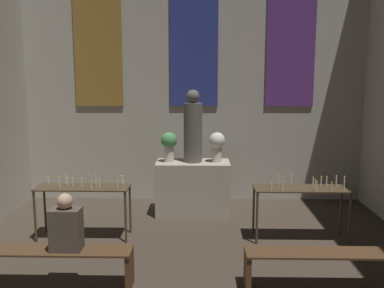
{
  "coord_description": "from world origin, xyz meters",
  "views": [
    {
      "loc": [
        0.15,
        0.52,
        2.52
      ],
      "look_at": [
        0.0,
        7.33,
        1.42
      ],
      "focal_mm": 40.0,
      "sensor_mm": 36.0,
      "label": 1
    }
  ],
  "objects_px": {
    "flower_vase_left": "(169,144)",
    "candle_rack_right": "(301,194)",
    "statue": "(193,129)",
    "pew_back_right": "(326,262)",
    "candle_rack_left": "(83,193)",
    "person_seated": "(66,226)",
    "altar": "(193,188)",
    "flower_vase_right": "(217,144)",
    "pew_back_left": "(53,260)"
  },
  "relations": [
    {
      "from": "candle_rack_right",
      "to": "statue",
      "type": "bearing_deg",
      "value": 143.8
    },
    {
      "from": "flower_vase_left",
      "to": "altar",
      "type": "bearing_deg",
      "value": 0.0
    },
    {
      "from": "statue",
      "to": "person_seated",
      "type": "height_order",
      "value": "statue"
    },
    {
      "from": "altar",
      "to": "pew_back_left",
      "type": "height_order",
      "value": "altar"
    },
    {
      "from": "altar",
      "to": "person_seated",
      "type": "distance_m",
      "value": 3.18
    },
    {
      "from": "flower_vase_left",
      "to": "candle_rack_right",
      "type": "relative_size",
      "value": 0.37
    },
    {
      "from": "altar",
      "to": "statue",
      "type": "relative_size",
      "value": 1.02
    },
    {
      "from": "statue",
      "to": "pew_back_left",
      "type": "bearing_deg",
      "value": -119.93
    },
    {
      "from": "statue",
      "to": "pew_back_right",
      "type": "height_order",
      "value": "statue"
    },
    {
      "from": "pew_back_left",
      "to": "flower_vase_left",
      "type": "bearing_deg",
      "value": 67.11
    },
    {
      "from": "statue",
      "to": "pew_back_left",
      "type": "xyz_separation_m",
      "value": [
        -1.62,
        -2.82,
        -1.23
      ]
    },
    {
      "from": "candle_rack_left",
      "to": "pew_back_right",
      "type": "height_order",
      "value": "candle_rack_left"
    },
    {
      "from": "statue",
      "to": "flower_vase_left",
      "type": "bearing_deg",
      "value": 180.0
    },
    {
      "from": "statue",
      "to": "flower_vase_right",
      "type": "relative_size",
      "value": 2.41
    },
    {
      "from": "altar",
      "to": "candle_rack_left",
      "type": "height_order",
      "value": "candle_rack_left"
    },
    {
      "from": "pew_back_right",
      "to": "person_seated",
      "type": "bearing_deg",
      "value": 180.0
    },
    {
      "from": "candle_rack_right",
      "to": "person_seated",
      "type": "xyz_separation_m",
      "value": [
        -3.13,
        -1.59,
        0.04
      ]
    },
    {
      "from": "pew_back_left",
      "to": "pew_back_right",
      "type": "bearing_deg",
      "value": 0.0
    },
    {
      "from": "statue",
      "to": "pew_back_right",
      "type": "relative_size",
      "value": 0.68
    },
    {
      "from": "altar",
      "to": "statue",
      "type": "bearing_deg",
      "value": -90.0
    },
    {
      "from": "candle_rack_right",
      "to": "pew_back_right",
      "type": "bearing_deg",
      "value": -92.28
    },
    {
      "from": "pew_back_right",
      "to": "flower_vase_left",
      "type": "bearing_deg",
      "value": 126.1
    },
    {
      "from": "pew_back_left",
      "to": "pew_back_right",
      "type": "distance_m",
      "value": 3.25
    },
    {
      "from": "altar",
      "to": "pew_back_right",
      "type": "relative_size",
      "value": 0.7
    },
    {
      "from": "statue",
      "to": "candle_rack_right",
      "type": "height_order",
      "value": "statue"
    },
    {
      "from": "candle_rack_left",
      "to": "candle_rack_right",
      "type": "xyz_separation_m",
      "value": [
        3.37,
        -0.0,
        0.0
      ]
    },
    {
      "from": "statue",
      "to": "pew_back_right",
      "type": "bearing_deg",
      "value": -60.07
    },
    {
      "from": "altar",
      "to": "candle_rack_left",
      "type": "xyz_separation_m",
      "value": [
        -1.68,
        -1.24,
        0.24
      ]
    },
    {
      "from": "candle_rack_right",
      "to": "pew_back_left",
      "type": "height_order",
      "value": "candle_rack_right"
    },
    {
      "from": "person_seated",
      "to": "candle_rack_right",
      "type": "bearing_deg",
      "value": 26.86
    },
    {
      "from": "flower_vase_right",
      "to": "pew_back_right",
      "type": "distance_m",
      "value": 3.21
    },
    {
      "from": "flower_vase_right",
      "to": "candle_rack_right",
      "type": "bearing_deg",
      "value": -44.55
    },
    {
      "from": "altar",
      "to": "flower_vase_right",
      "type": "xyz_separation_m",
      "value": [
        0.43,
        0.0,
        0.81
      ]
    },
    {
      "from": "flower_vase_left",
      "to": "candle_rack_left",
      "type": "xyz_separation_m",
      "value": [
        -1.25,
        -1.24,
        -0.57
      ]
    },
    {
      "from": "altar",
      "to": "statue",
      "type": "xyz_separation_m",
      "value": [
        0.0,
        -0.0,
        1.08
      ]
    },
    {
      "from": "flower_vase_right",
      "to": "pew_back_left",
      "type": "height_order",
      "value": "flower_vase_right"
    },
    {
      "from": "candle_rack_left",
      "to": "person_seated",
      "type": "distance_m",
      "value": 1.6
    },
    {
      "from": "candle_rack_left",
      "to": "pew_back_right",
      "type": "relative_size",
      "value": 0.76
    },
    {
      "from": "candle_rack_left",
      "to": "pew_back_left",
      "type": "height_order",
      "value": "candle_rack_left"
    },
    {
      "from": "flower_vase_left",
      "to": "flower_vase_right",
      "type": "xyz_separation_m",
      "value": [
        0.87,
        0.0,
        0.0
      ]
    },
    {
      "from": "candle_rack_right",
      "to": "candle_rack_left",
      "type": "bearing_deg",
      "value": 180.0
    },
    {
      "from": "statue",
      "to": "person_seated",
      "type": "relative_size",
      "value": 1.88
    },
    {
      "from": "statue",
      "to": "candle_rack_left",
      "type": "xyz_separation_m",
      "value": [
        -1.68,
        -1.24,
        -0.84
      ]
    },
    {
      "from": "candle_rack_right",
      "to": "pew_back_right",
      "type": "relative_size",
      "value": 0.76
    },
    {
      "from": "pew_back_right",
      "to": "person_seated",
      "type": "distance_m",
      "value": 3.1
    },
    {
      "from": "flower_vase_left",
      "to": "person_seated",
      "type": "distance_m",
      "value": 3.05
    },
    {
      "from": "candle_rack_right",
      "to": "person_seated",
      "type": "relative_size",
      "value": 2.09
    },
    {
      "from": "statue",
      "to": "candle_rack_left",
      "type": "relative_size",
      "value": 0.9
    },
    {
      "from": "person_seated",
      "to": "altar",
      "type": "bearing_deg",
      "value": 62.87
    },
    {
      "from": "pew_back_left",
      "to": "candle_rack_left",
      "type": "bearing_deg",
      "value": 91.95
    }
  ]
}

